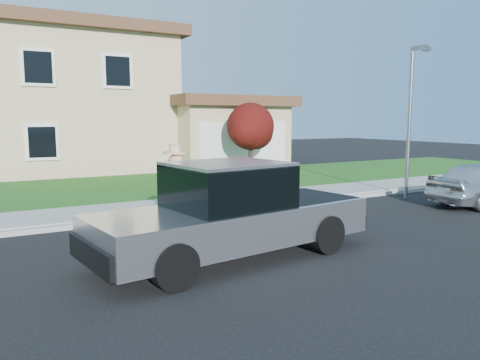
# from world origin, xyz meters

# --- Properties ---
(ground) EXTENTS (80.00, 80.00, 0.00)m
(ground) POSITION_xyz_m (0.00, 0.00, 0.00)
(ground) COLOR black
(ground) RESTS_ON ground
(curb) EXTENTS (40.00, 0.20, 0.12)m
(curb) POSITION_xyz_m (1.00, 2.90, 0.06)
(curb) COLOR gray
(curb) RESTS_ON ground
(sidewalk) EXTENTS (40.00, 2.00, 0.15)m
(sidewalk) POSITION_xyz_m (1.00, 4.00, 0.07)
(sidewalk) COLOR gray
(sidewalk) RESTS_ON ground
(lawn) EXTENTS (40.00, 7.00, 0.10)m
(lawn) POSITION_xyz_m (1.00, 8.50, 0.05)
(lawn) COLOR #164E16
(lawn) RESTS_ON ground
(house) EXTENTS (14.00, 11.30, 6.85)m
(house) POSITION_xyz_m (1.31, 16.38, 3.17)
(house) COLOR tan
(house) RESTS_ON ground
(pickup_truck) EXTENTS (5.58, 2.51, 1.77)m
(pickup_truck) POSITION_xyz_m (-0.53, -0.90, 0.83)
(pickup_truck) COLOR black
(pickup_truck) RESTS_ON ground
(woman) EXTENTS (0.68, 0.49, 2.02)m
(woman) POSITION_xyz_m (-0.96, 0.80, 0.96)
(woman) COLOR #E8A57F
(woman) RESTS_ON ground
(ornamental_tree) EXTENTS (2.30, 2.07, 3.15)m
(ornamental_tree) POSITION_xyz_m (5.99, 9.47, 2.12)
(ornamental_tree) COLOR black
(ornamental_tree) RESTS_ON lawn
(trash_bin) EXTENTS (0.90, 0.96, 1.12)m
(trash_bin) POSITION_xyz_m (2.11, 3.10, 0.72)
(trash_bin) COLOR #0E3517
(trash_bin) RESTS_ON sidewalk
(street_lamp) EXTENTS (0.25, 0.62, 4.74)m
(street_lamp) POSITION_xyz_m (7.34, 1.95, 2.70)
(street_lamp) COLOR slate
(street_lamp) RESTS_ON ground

